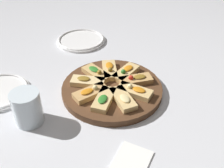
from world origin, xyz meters
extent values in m
plane|color=silver|center=(0.00, 0.00, 0.00)|extent=(3.00, 3.00, 0.00)
cylinder|color=#51331E|center=(0.00, 0.00, 0.01)|extent=(0.34, 0.34, 0.02)
cube|color=#DBB775|center=(-0.03, -0.07, 0.03)|extent=(0.09, 0.12, 0.02)
ellipsoid|color=beige|center=(-0.04, -0.09, 0.04)|extent=(0.04, 0.05, 0.01)
cube|color=#DBB775|center=(0.02, -0.08, 0.03)|extent=(0.07, 0.12, 0.02)
ellipsoid|color=orange|center=(0.02, -0.09, 0.04)|extent=(0.03, 0.05, 0.01)
sphere|color=beige|center=(0.01, -0.06, 0.05)|extent=(0.02, 0.02, 0.02)
cube|color=tan|center=(0.07, -0.05, 0.03)|extent=(0.12, 0.10, 0.02)
ellipsoid|color=olive|center=(0.08, -0.05, 0.04)|extent=(0.05, 0.05, 0.01)
sphere|color=red|center=(0.05, -0.04, 0.05)|extent=(0.02, 0.02, 0.02)
cube|color=#DBB775|center=(0.08, 0.01, 0.03)|extent=(0.12, 0.06, 0.02)
ellipsoid|color=orange|center=(0.10, 0.01, 0.04)|extent=(0.04, 0.03, 0.01)
sphere|color=#2D7A28|center=(0.07, 0.01, 0.05)|extent=(0.02, 0.02, 0.02)
cube|color=#DBB775|center=(0.06, 0.06, 0.03)|extent=(0.11, 0.11, 0.02)
ellipsoid|color=orange|center=(0.07, 0.07, 0.04)|extent=(0.05, 0.05, 0.01)
sphere|color=olive|center=(0.04, 0.05, 0.05)|extent=(0.02, 0.02, 0.02)
cube|color=tan|center=(0.01, 0.08, 0.03)|extent=(0.06, 0.12, 0.02)
ellipsoid|color=#2D7A28|center=(0.01, 0.10, 0.04)|extent=(0.03, 0.05, 0.01)
sphere|color=olive|center=(0.01, 0.06, 0.05)|extent=(0.02, 0.02, 0.02)
cube|color=#E5C689|center=(-0.04, 0.07, 0.03)|extent=(0.10, 0.12, 0.02)
ellipsoid|color=olive|center=(-0.05, 0.08, 0.04)|extent=(0.04, 0.05, 0.01)
cube|color=tan|center=(-0.08, 0.02, 0.03)|extent=(0.12, 0.07, 0.02)
ellipsoid|color=orange|center=(-0.09, 0.02, 0.04)|extent=(0.05, 0.04, 0.01)
sphere|color=beige|center=(-0.06, 0.02, 0.05)|extent=(0.02, 0.02, 0.02)
cube|color=#DBB775|center=(-0.07, -0.03, 0.03)|extent=(0.12, 0.09, 0.02)
ellipsoid|color=#2D7A28|center=(-0.09, -0.04, 0.04)|extent=(0.05, 0.04, 0.01)
cylinder|color=white|center=(0.18, 0.34, 0.01)|extent=(0.21, 0.21, 0.01)
torus|color=white|center=(0.18, 0.34, 0.01)|extent=(0.20, 0.20, 0.01)
cylinder|color=silver|center=(-0.26, 0.09, 0.05)|extent=(0.08, 0.08, 0.10)
cube|color=white|center=(-0.18, -0.22, 0.00)|extent=(0.12, 0.11, 0.01)
camera|label=1|loc=(-0.52, -0.46, 0.55)|focal=42.00mm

